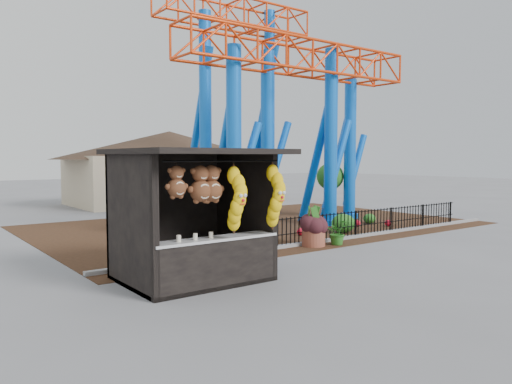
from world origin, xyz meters
TOP-DOWN VIEW (x-y plane):
  - ground at (0.00, 0.00)m, footprint 120.00×120.00m
  - mulch_bed at (4.00, 8.00)m, footprint 18.00×12.00m
  - curb at (4.00, 3.00)m, footprint 18.00×0.18m
  - prize_booth at (-2.99, 0.89)m, footprint 3.50×3.40m
  - picket_fence at (4.90, 3.00)m, footprint 12.20×0.06m
  - roller_coaster at (5.12, 8.23)m, footprint 11.00×6.37m
  - terracotta_planter at (2.41, 2.70)m, footprint 1.02×1.02m
  - planter_foliage at (2.41, 2.70)m, footprint 0.70×0.70m
  - potted_plant at (3.24, 2.42)m, footprint 0.80×0.71m
  - landscaping at (4.68, 5.17)m, footprint 6.95×3.61m
  - pavilion at (6.00, 20.00)m, footprint 15.00×15.00m

SIDE VIEW (x-z plane):
  - ground at x=0.00m, z-range 0.00..0.00m
  - mulch_bed at x=4.00m, z-range 0.00..0.02m
  - curb at x=4.00m, z-range 0.00..0.12m
  - terracotta_planter at x=2.41m, z-range 0.00..0.60m
  - landscaping at x=4.68m, z-range -0.04..0.68m
  - potted_plant at x=3.24m, z-range 0.00..0.84m
  - picket_fence at x=4.90m, z-range 0.00..1.00m
  - planter_foliage at x=2.41m, z-range 0.60..1.24m
  - prize_booth at x=-2.99m, z-range -0.03..3.09m
  - pavilion at x=6.00m, z-range 0.67..5.47m
  - roller_coaster at x=5.12m, z-range 1.03..11.85m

